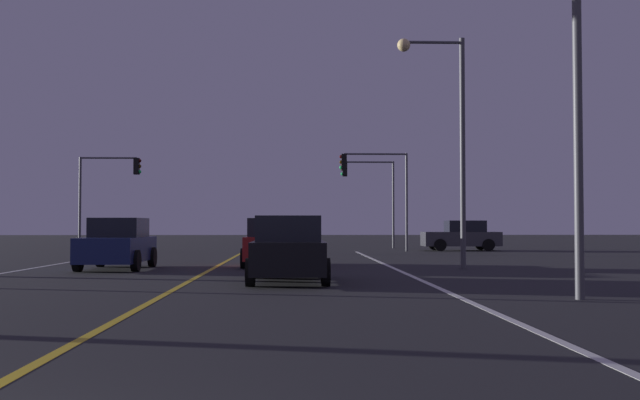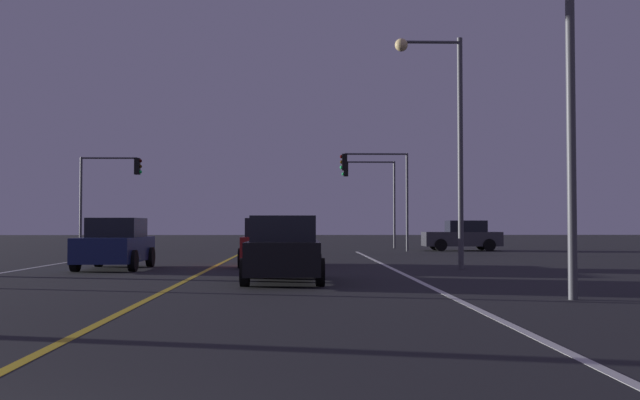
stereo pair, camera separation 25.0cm
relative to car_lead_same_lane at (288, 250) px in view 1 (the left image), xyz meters
The scene contains 11 objects.
lane_edge_right 3.61m from the car_lead_same_lane, ahead, with size 0.16×42.28×0.01m, color silver.
lane_center_divider 2.71m from the car_lead_same_lane, behind, with size 0.16×42.28×0.01m, color gold.
car_lead_same_lane is the anchor object (origin of this frame).
car_crossing_side 24.51m from the car_lead_same_lane, 66.86° to the left, with size 4.30×2.02×1.70m.
car_oncoming 8.15m from the car_lead_same_lane, 134.65° to the left, with size 2.02×4.30×1.70m.
car_ahead_far 7.28m from the car_lead_same_lane, 95.09° to the left, with size 2.02×4.30×1.70m.
traffic_light_near_right 22.27m from the car_lead_same_lane, 78.09° to the left, with size 3.79×0.36×5.42m.
traffic_light_near_left 23.91m from the car_lead_same_lane, 114.66° to the left, with size 3.37×0.36×5.16m.
traffic_light_far_right 27.66m from the car_lead_same_lane, 80.02° to the left, with size 3.37×0.36×5.44m.
street_lamp_right_near 7.80m from the car_lead_same_lane, 42.08° to the right, with size 2.80×0.44×7.03m.
street_lamp_right_far 8.66m from the car_lead_same_lane, 46.24° to the left, with size 2.28×0.44×7.76m.
Camera 1 is at (2.74, -3.80, 1.48)m, focal length 41.51 mm.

